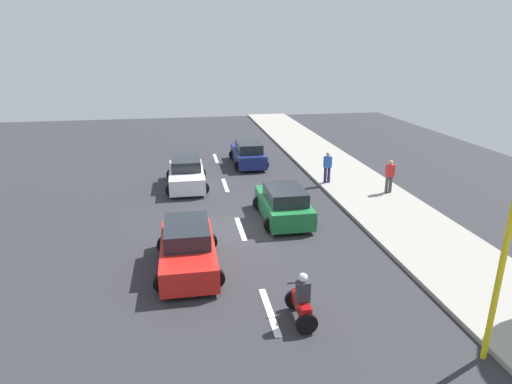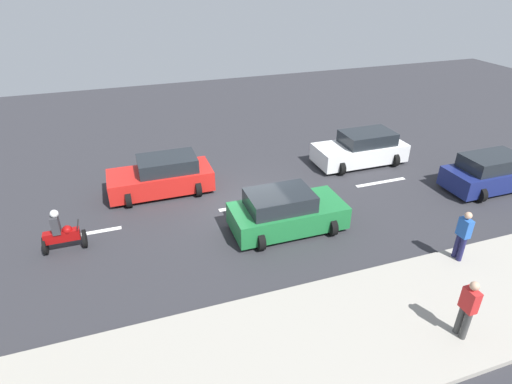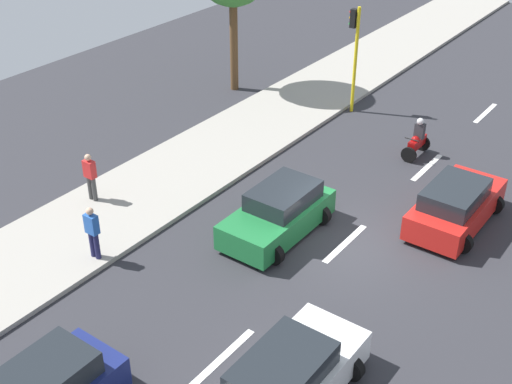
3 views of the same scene
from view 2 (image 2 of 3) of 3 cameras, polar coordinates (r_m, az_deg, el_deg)
ground_plane at (r=16.31m, az=-0.99°, el=-2.00°), size 40.00×60.00×0.10m
sidewalk at (r=11.23m, az=10.81°, el=-18.96°), size 4.00×60.00×0.15m
lane_stripe_north at (r=15.80m, az=-22.25°, el=-5.30°), size 0.20×2.40×0.01m
lane_stripe_mid at (r=16.28m, az=-0.99°, el=-1.83°), size 0.20×2.40×0.01m
lane_stripe_south at (r=18.77m, az=16.70°, el=1.28°), size 0.20×2.40×0.01m
lane_stripe_far_south at (r=22.62m, az=29.35°, el=3.44°), size 0.20×2.40×0.01m
car_red at (r=17.35m, az=-12.70°, el=2.12°), size 2.21×4.12×1.52m
car_white at (r=20.10m, az=14.18°, el=5.71°), size 2.21×4.23×1.52m
car_green at (r=14.53m, az=4.10°, el=-2.77°), size 2.24×3.97×1.52m
car_dark_blue at (r=19.83m, az=29.74°, el=2.31°), size 2.12×4.27×1.52m
motorcycle at (r=14.91m, az=-25.03°, el=-5.15°), size 0.60×1.30×1.53m
pedestrian_near_signal at (r=14.23m, az=26.45°, el=-5.19°), size 0.40×0.24×1.69m
pedestrian_by_tree at (r=11.54m, az=26.96°, el=-13.91°), size 0.40×0.24×1.69m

